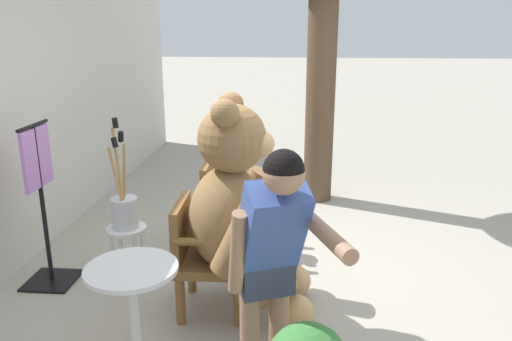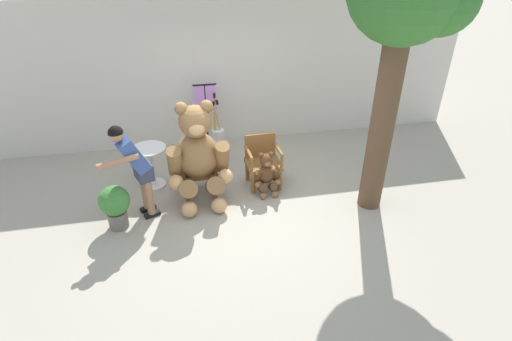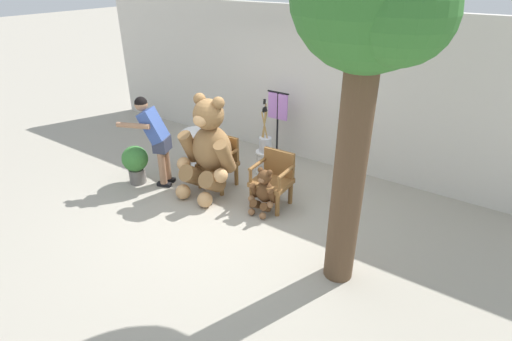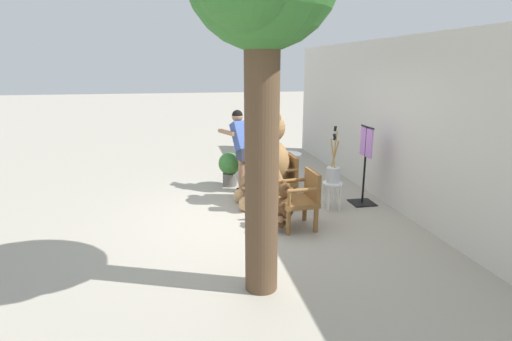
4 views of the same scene
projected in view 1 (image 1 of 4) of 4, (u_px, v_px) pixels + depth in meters
ground_plane at (278, 276)px, 4.34m from camera, size 60.00×60.00×0.00m
wooden_chair_left at (204, 252)px, 3.74m from camera, size 0.58×0.54×0.86m
wooden_chair_right at (225, 203)px, 4.77m from camera, size 0.58×0.54×0.86m
teddy_bear_large at (240, 210)px, 3.63m from camera, size 0.99×0.94×1.64m
teddy_bear_small at (255, 215)px, 4.78m from camera, size 0.43×0.42×0.72m
person_visitor at (271, 253)px, 2.71m from camera, size 0.70×0.67×1.54m
white_stool at (127, 239)px, 4.24m from camera, size 0.34×0.34×0.46m
brush_bucket at (124, 208)px, 4.16m from camera, size 0.22×0.22×0.94m
round_side_table at (134, 307)px, 3.04m from camera, size 0.56×0.56×0.72m
clothing_display_stand at (42, 202)px, 4.05m from camera, size 0.44×0.40×1.36m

